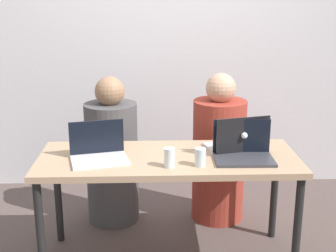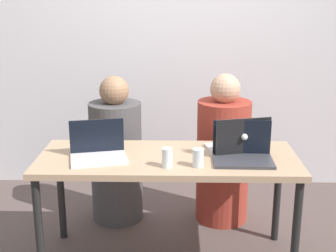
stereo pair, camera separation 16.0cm
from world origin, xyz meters
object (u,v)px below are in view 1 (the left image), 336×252
Objects in this scene: laptop_front_left at (99,152)px; water_glass_center at (170,159)px; person_on_left at (112,158)px; laptop_back_right at (237,143)px; person_on_right at (219,156)px; laptop_front_right at (243,151)px; water_glass_right at (200,158)px.

laptop_front_left is 0.46m from water_glass_center.
person_on_left is 2.77× the size of laptop_back_right.
water_glass_center is at bearing 74.59° from person_on_right.
laptop_front_right is (0.87, -0.66, 0.28)m from person_on_left.
person_on_left is 0.70m from laptop_front_left.
person_on_left is 3.12× the size of laptop_front_right.
laptop_front_left is at bearing -179.96° from laptop_front_right.
laptop_back_right is 3.76× the size of water_glass_right.
laptop_back_right is at bearing 32.15° from water_glass_center.
person_on_right reaches higher than laptop_back_right.
laptop_back_right is 0.16m from laptop_front_right.
water_glass_center is (0.43, -0.14, 0.00)m from laptop_front_left.
person_on_right is (0.82, 0.00, 0.01)m from person_on_left.
water_glass_right is (-0.28, -0.11, -0.00)m from laptop_front_right.
water_glass_center reaches higher than water_glass_right.
laptop_back_right is at bearing 93.85° from laptop_front_right.
laptop_front_left is 1.06× the size of laptop_front_right.
water_glass_right is (0.61, -0.13, -0.00)m from laptop_front_left.
person_on_right is 10.57× the size of water_glass_right.
laptop_back_right is (0.86, -0.50, 0.28)m from person_on_left.
laptop_front_right is 3.12× the size of water_glass_center.
laptop_back_right reaches higher than laptop_front_right.
laptop_front_right is at bearing 106.36° from person_on_right.
laptop_front_right is (0.05, -0.66, 0.27)m from person_on_right.
laptop_front_right is (0.01, -0.16, -0.00)m from laptop_back_right.
laptop_front_right reaches higher than laptop_front_left.
person_on_left is at bearing -44.39° from laptop_back_right.
person_on_left is 0.93m from water_glass_center.
person_on_right is 0.85m from water_glass_right.
person_on_left is 1.01m from water_glass_right.
laptop_front_left is at bearing 168.05° from water_glass_right.
water_glass_center is at bearing 119.36° from person_on_left.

